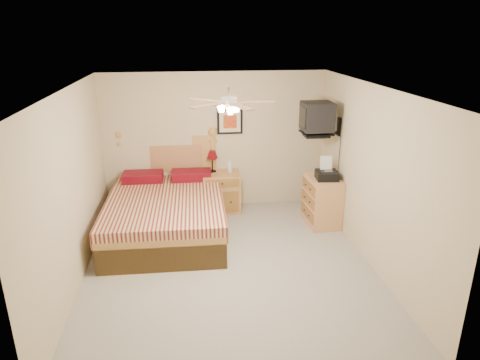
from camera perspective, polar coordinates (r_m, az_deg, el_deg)
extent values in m
plane|color=gray|center=(6.22, -1.46, -11.37)|extent=(4.50, 4.50, 0.00)
cube|color=white|center=(5.38, -1.70, 12.10)|extent=(4.00, 4.50, 0.04)
cube|color=#C2B08F|center=(7.82, -3.33, 5.13)|extent=(4.00, 0.04, 2.50)
cube|color=#C2B08F|center=(3.67, 2.25, -12.56)|extent=(4.00, 0.04, 2.50)
cube|color=#C2B08F|center=(5.84, -21.49, -1.35)|extent=(0.04, 4.50, 2.50)
cube|color=#C2B08F|center=(6.20, 17.13, 0.36)|extent=(0.04, 4.50, 2.50)
cube|color=#B76F3F|center=(7.87, -2.50, -1.55)|extent=(0.68, 0.51, 0.73)
imported|color=silver|center=(7.74, -1.34, 1.92)|extent=(0.11, 0.11, 0.24)
cube|color=black|center=(7.74, -1.36, 7.81)|extent=(0.46, 0.04, 0.46)
cube|color=tan|center=(7.43, 10.89, -2.75)|extent=(0.53, 0.73, 0.84)
imported|color=beige|center=(7.47, 10.15, 0.97)|extent=(0.26, 0.32, 0.03)
imported|color=tan|center=(7.51, 10.31, 1.24)|extent=(0.19, 0.26, 0.02)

